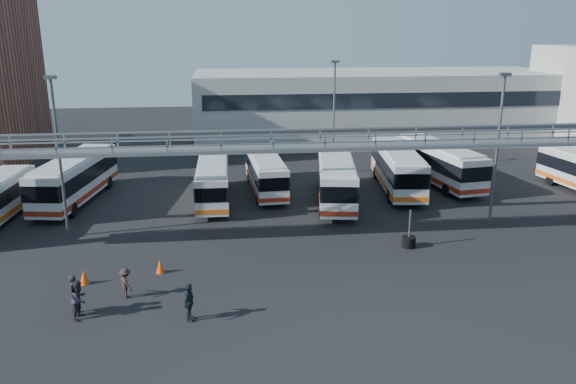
{
  "coord_description": "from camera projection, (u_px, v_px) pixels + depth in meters",
  "views": [
    {
      "loc": [
        -5.72,
        -27.34,
        12.94
      ],
      "look_at": [
        -1.95,
        6.0,
        3.09
      ],
      "focal_mm": 35.0,
      "sensor_mm": 36.0,
      "label": 1
    }
  ],
  "objects": [
    {
      "name": "ground",
      "position": [
        336.0,
        277.0,
        30.33
      ],
      "size": [
        140.0,
        140.0,
        0.0
      ],
      "primitive_type": "plane",
      "color": "black",
      "rests_on": "ground"
    },
    {
      "name": "gantry",
      "position": [
        320.0,
        154.0,
        34.38
      ],
      "size": [
        51.4,
        5.15,
        7.1
      ],
      "color": "gray",
      "rests_on": "ground"
    },
    {
      "name": "warehouse",
      "position": [
        374.0,
        106.0,
        66.73
      ],
      "size": [
        42.0,
        14.0,
        8.0
      ],
      "primitive_type": "cube",
      "color": "#9E9E99",
      "rests_on": "ground"
    },
    {
      "name": "light_pole_left",
      "position": [
        59.0,
        149.0,
        34.62
      ],
      "size": [
        0.7,
        0.35,
        10.21
      ],
      "color": "#4C4F54",
      "rests_on": "ground"
    },
    {
      "name": "light_pole_mid",
      "position": [
        498.0,
        142.0,
        36.69
      ],
      "size": [
        0.7,
        0.35,
        10.21
      ],
      "color": "#4C4F54",
      "rests_on": "ground"
    },
    {
      "name": "light_pole_back",
      "position": [
        334.0,
        112.0,
        50.13
      ],
      "size": [
        0.7,
        0.35,
        10.21
      ],
      "color": "#4C4F54",
      "rests_on": "ground"
    },
    {
      "name": "bus_1",
      "position": [
        75.0,
        177.0,
        42.91
      ],
      "size": [
        4.36,
        11.79,
        3.5
      ],
      "rotation": [
        0.0,
        0.0,
        -0.15
      ],
      "color": "silver",
      "rests_on": "ground"
    },
    {
      "name": "bus_3",
      "position": [
        213.0,
        180.0,
        43.03
      ],
      "size": [
        2.41,
        10.19,
        3.09
      ],
      "rotation": [
        0.0,
        0.0,
        -0.01
      ],
      "color": "silver",
      "rests_on": "ground"
    },
    {
      "name": "bus_4",
      "position": [
        266.0,
        171.0,
        45.64
      ],
      "size": [
        2.91,
        10.18,
        3.06
      ],
      "rotation": [
        0.0,
        0.0,
        0.06
      ],
      "color": "silver",
      "rests_on": "ground"
    },
    {
      "name": "bus_5",
      "position": [
        336.0,
        178.0,
        42.91
      ],
      "size": [
        4.31,
        11.6,
        3.44
      ],
      "rotation": [
        0.0,
        0.0,
        -0.15
      ],
      "color": "silver",
      "rests_on": "ground"
    },
    {
      "name": "bus_6",
      "position": [
        397.0,
        167.0,
        46.1
      ],
      "size": [
        3.93,
        11.7,
        3.49
      ],
      "rotation": [
        0.0,
        0.0,
        -0.11
      ],
      "color": "silver",
      "rests_on": "ground"
    },
    {
      "name": "bus_7",
      "position": [
        438.0,
        162.0,
        47.88
      ],
      "size": [
        4.35,
        11.7,
        3.47
      ],
      "rotation": [
        0.0,
        0.0,
        0.15
      ],
      "color": "silver",
      "rests_on": "ground"
    },
    {
      "name": "pedestrian_a",
      "position": [
        75.0,
        295.0,
        26.13
      ],
      "size": [
        0.69,
        0.84,
        1.98
      ],
      "primitive_type": "imported",
      "rotation": [
        0.0,
        0.0,
        1.23
      ],
      "color": "black",
      "rests_on": "ground"
    },
    {
      "name": "pedestrian_b",
      "position": [
        80.0,
        299.0,
        25.8
      ],
      "size": [
        0.93,
        1.07,
        1.87
      ],
      "primitive_type": "imported",
      "rotation": [
        0.0,
        0.0,
        1.28
      ],
      "color": "#2A2432",
      "rests_on": "ground"
    },
    {
      "name": "pedestrian_c",
      "position": [
        126.0,
        283.0,
        27.82
      ],
      "size": [
        1.04,
        1.14,
        1.54
      ],
      "primitive_type": "imported",
      "rotation": [
        0.0,
        0.0,
        2.18
      ],
      "color": "#312220",
      "rests_on": "ground"
    },
    {
      "name": "pedestrian_d",
      "position": [
        189.0,
        302.0,
        25.56
      ],
      "size": [
        0.71,
        1.15,
        1.83
      ],
      "primitive_type": "imported",
      "rotation": [
        0.0,
        0.0,
        1.3
      ],
      "color": "black",
      "rests_on": "ground"
    },
    {
      "name": "cone_left",
      "position": [
        84.0,
        277.0,
        29.37
      ],
      "size": [
        0.61,
        0.61,
        0.79
      ],
      "primitive_type": "cone",
      "rotation": [
        0.0,
        0.0,
        -0.29
      ],
      "color": "#F24B0D",
      "rests_on": "ground"
    },
    {
      "name": "cone_right",
      "position": [
        160.0,
        266.0,
        30.73
      ],
      "size": [
        0.54,
        0.54,
        0.77
      ],
      "primitive_type": "cone",
      "rotation": [
        0.0,
        0.0,
        0.13
      ],
      "color": "#F24B0D",
      "rests_on": "ground"
    },
    {
      "name": "tire_stack",
      "position": [
        409.0,
        241.0,
        34.33
      ],
      "size": [
        0.84,
        0.84,
        2.39
      ],
      "color": "black",
      "rests_on": "ground"
    }
  ]
}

